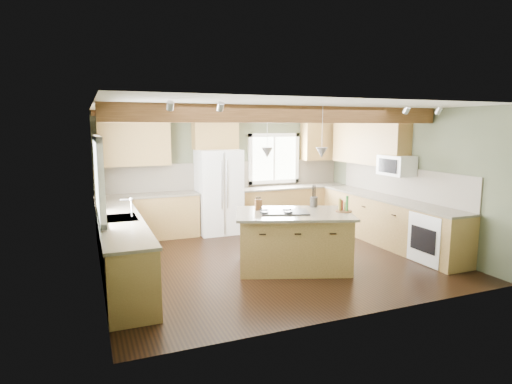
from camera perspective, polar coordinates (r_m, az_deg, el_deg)
name	(u,v)px	position (r m, az deg, el deg)	size (l,w,h in m)	color
floor	(272,258)	(7.57, 2.08, -8.84)	(5.60, 5.60, 0.00)	black
ceiling	(272,107)	(7.23, 2.20, 11.22)	(5.60, 5.60, 0.00)	silver
wall_back	(226,171)	(9.61, -3.97, 2.82)	(5.60, 5.60, 0.00)	#434A34
wall_left	(97,195)	(6.66, -20.41, -0.33)	(5.00, 5.00, 0.00)	#434A34
wall_right	(403,178)	(8.80, 19.02, 1.82)	(5.00, 5.00, 0.00)	#434A34
ceiling_beam	(288,114)	(6.70, 4.25, 10.28)	(5.55, 0.26, 0.26)	#4B2A15
soffit_trim	(227,115)	(9.47, -3.86, 10.25)	(5.55, 0.20, 0.10)	#4B2A15
backsplash_back	(227,175)	(9.60, -3.94, 2.27)	(5.58, 0.03, 0.58)	brown
backsplash_right	(400,182)	(8.84, 18.71, 1.28)	(0.03, 3.70, 0.58)	brown
base_cab_back_left	(148,217)	(9.06, -14.16, -3.30)	(2.02, 0.60, 0.88)	brown
counter_back_left	(147,195)	(8.97, -14.27, -0.43)	(2.06, 0.64, 0.04)	#443D32
base_cab_back_right	(291,206)	(10.02, 4.75, -1.92)	(2.62, 0.60, 0.88)	brown
counter_back_right	(292,187)	(9.95, 4.78, 0.69)	(2.66, 0.64, 0.04)	#443D32
base_cab_left	(121,248)	(6.90, -17.54, -7.19)	(0.60, 3.70, 0.88)	brown
counter_left	(120,219)	(6.80, -17.72, -3.45)	(0.64, 3.74, 0.04)	#443D32
base_cab_right	(387,222)	(8.79, 17.05, -3.79)	(0.60, 3.70, 0.88)	brown
counter_right	(388,198)	(8.70, 17.18, -0.83)	(0.64, 3.74, 0.04)	#443D32
upper_cab_back_left	(134,143)	(8.97, -15.90, 6.25)	(1.40, 0.35, 0.90)	brown
upper_cab_over_fridge	(215,133)	(9.30, -5.46, 7.85)	(0.96, 0.35, 0.70)	brown
upper_cab_right	(369,143)	(9.35, 14.78, 6.38)	(0.35, 2.20, 0.90)	brown
upper_cab_back_corner	(320,141)	(10.35, 8.58, 6.77)	(0.90, 0.35, 0.90)	brown
window_left	(98,177)	(6.68, -20.37, 1.86)	(0.04, 1.60, 1.05)	white
window_back	(274,158)	(9.98, 2.36, 4.49)	(1.10, 0.04, 1.00)	white
sink	(120,219)	(6.80, -17.72, -3.41)	(0.50, 0.65, 0.03)	#262628
faucet	(132,208)	(6.78, -16.26, -2.12)	(0.02, 0.02, 0.28)	#B2B2B7
dishwasher	(131,276)	(5.67, -16.35, -10.73)	(0.60, 0.60, 0.84)	white
oven	(437,238)	(7.85, 22.98, -5.65)	(0.60, 0.72, 0.84)	white
microwave	(396,165)	(8.60, 18.21, 3.38)	(0.40, 0.70, 0.38)	white
pendant_left	(267,153)	(6.73, 1.49, 5.27)	(0.18, 0.18, 0.16)	#B2B2B7
pendant_right	(322,153)	(6.83, 8.76, 5.23)	(0.18, 0.18, 0.16)	#B2B2B7
refrigerator	(219,192)	(9.21, -4.99, 0.04)	(0.90, 0.74, 1.80)	white
island	(293,241)	(7.00, 5.00, -6.58)	(1.73, 1.05, 0.88)	brown
island_top	(294,214)	(6.90, 5.05, -2.90)	(1.84, 1.17, 0.04)	#443D32
cooktop	(285,212)	(6.87, 3.86, -2.66)	(0.75, 0.50, 0.02)	black
knife_block	(258,205)	(7.05, 0.32, -1.71)	(0.11, 0.08, 0.18)	brown
utensil_crock	(314,202)	(7.40, 7.72, -1.31)	(0.13, 0.13, 0.17)	#3A322E
bottle_tray	(344,204)	(7.06, 11.64, -1.61)	(0.26, 0.26, 0.24)	#5C2F1B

